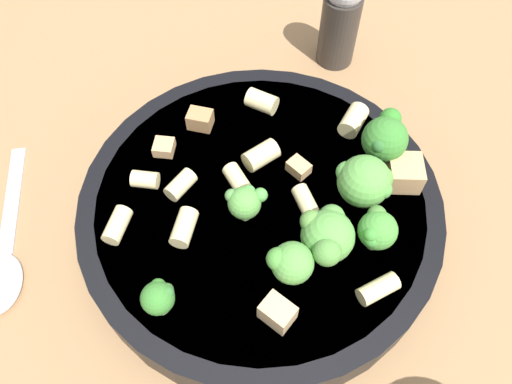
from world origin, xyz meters
TOP-DOWN VIEW (x-y plane):
  - ground_plane at (0.00, 0.00)m, footprint 2.00×2.00m
  - pasta_bowl at (0.00, 0.00)m, footprint 0.29×0.29m
  - broccoli_floret_0 at (0.10, 0.04)m, footprint 0.04×0.04m
  - broccoli_floret_1 at (-0.01, -0.01)m, footprint 0.03×0.02m
  - broccoli_floret_2 at (-0.07, -0.09)m, footprint 0.02×0.02m
  - broccoli_floret_3 at (0.08, -0.04)m, footprint 0.03×0.03m
  - broccoli_floret_4 at (0.02, -0.07)m, footprint 0.03×0.03m
  - broccoli_floret_5 at (0.08, 0.00)m, footprint 0.04×0.04m
  - broccoli_floret_6 at (0.05, -0.04)m, footprint 0.04×0.05m
  - rigatoni_0 at (-0.09, 0.01)m, footprint 0.02×0.02m
  - rigatoni_1 at (-0.00, 0.04)m, footprint 0.03×0.03m
  - rigatoni_2 at (0.08, 0.07)m, footprint 0.03×0.03m
  - rigatoni_3 at (-0.06, -0.03)m, footprint 0.02×0.03m
  - rigatoni_4 at (-0.11, -0.03)m, footprint 0.02×0.03m
  - rigatoni_5 at (0.08, -0.08)m, footprint 0.03×0.03m
  - rigatoni_6 at (0.04, -0.01)m, footprint 0.02×0.03m
  - rigatoni_7 at (0.00, 0.09)m, footprint 0.03×0.03m
  - rigatoni_8 at (-0.06, 0.01)m, footprint 0.03×0.03m
  - rigatoni_9 at (-0.02, 0.01)m, footprint 0.02×0.03m
  - chicken_chunk_0 at (0.03, 0.03)m, footprint 0.02×0.02m
  - chicken_chunk_1 at (0.01, -0.09)m, footprint 0.03×0.03m
  - chicken_chunk_2 at (-0.08, 0.05)m, footprint 0.02×0.02m
  - chicken_chunk_3 at (-0.05, 0.07)m, footprint 0.02×0.02m
  - chicken_chunk_4 at (0.11, 0.02)m, footprint 0.03×0.03m
  - pepper_shaker at (0.08, 0.20)m, footprint 0.04×0.04m

SIDE VIEW (x-z plane):
  - ground_plane at x=0.00m, z-range 0.00..0.00m
  - pasta_bowl at x=0.00m, z-range 0.00..0.04m
  - chicken_chunk_2 at x=-0.08m, z-range 0.04..0.05m
  - chicken_chunk_0 at x=0.03m, z-range 0.04..0.05m
  - rigatoni_6 at x=0.04m, z-range 0.04..0.05m
  - rigatoni_5 at x=0.08m, z-range 0.04..0.05m
  - rigatoni_0 at x=-0.09m, z-range 0.04..0.05m
  - rigatoni_9 at x=-0.02m, z-range 0.04..0.05m
  - rigatoni_8 at x=-0.06m, z-range 0.04..0.05m
  - rigatoni_4 at x=-0.11m, z-range 0.04..0.05m
  - rigatoni_3 at x=-0.06m, z-range 0.04..0.05m
  - chicken_chunk_3 at x=-0.05m, z-range 0.04..0.05m
  - rigatoni_7 at x=0.00m, z-range 0.04..0.06m
  - rigatoni_1 at x=0.00m, z-range 0.04..0.06m
  - rigatoni_2 at x=0.08m, z-range 0.04..0.06m
  - chicken_chunk_1 at x=0.01m, z-range 0.04..0.06m
  - chicken_chunk_4 at x=0.11m, z-range 0.04..0.06m
  - pepper_shaker at x=0.08m, z-range 0.00..0.10m
  - broccoli_floret_2 at x=-0.07m, z-range 0.04..0.07m
  - broccoli_floret_1 at x=-0.01m, z-range 0.04..0.08m
  - broccoli_floret_3 at x=0.08m, z-range 0.04..0.08m
  - broccoli_floret_6 at x=0.05m, z-range 0.04..0.08m
  - broccoli_floret_4 at x=0.02m, z-range 0.04..0.08m
  - broccoli_floret_0 at x=0.10m, z-range 0.04..0.09m
  - broccoli_floret_5 at x=0.08m, z-range 0.04..0.09m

